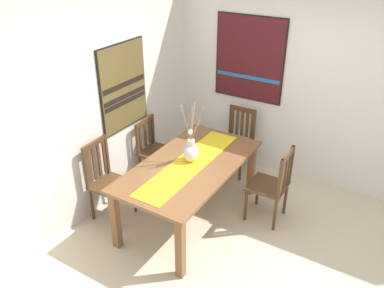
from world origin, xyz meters
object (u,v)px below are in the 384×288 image
at_px(chair_1, 237,139).
at_px(chair_3, 273,184).
at_px(chair_0, 154,150).
at_px(painting_on_side_wall, 249,59).
at_px(centerpiece_vase, 191,151).
at_px(dining_table, 190,171).
at_px(painting_on_back_wall, 123,87).
at_px(chair_2, 107,179).

bearing_deg(chair_1, chair_3, -134.15).
xyz_separation_m(chair_0, painting_on_side_wall, (1.11, -0.82, 1.10)).
height_order(centerpiece_vase, chair_3, centerpiece_vase).
xyz_separation_m(dining_table, painting_on_back_wall, (0.19, 1.07, 0.75)).
xyz_separation_m(chair_0, chair_1, (0.83, -0.84, 0.02)).
bearing_deg(painting_on_side_wall, chair_1, -175.61).
xyz_separation_m(centerpiece_vase, painting_on_side_wall, (1.52, 0.01, 0.68)).
bearing_deg(dining_table, chair_1, 0.41).
bearing_deg(chair_0, chair_2, 179.21).
relative_size(dining_table, chair_1, 2.01).
bearing_deg(chair_3, chair_1, 45.85).
relative_size(chair_1, chair_2, 0.94).
bearing_deg(painting_on_side_wall, centerpiece_vase, -179.56).
distance_m(dining_table, chair_3, 0.97).
height_order(chair_0, chair_2, chair_2).
relative_size(centerpiece_vase, painting_on_side_wall, 0.63).
bearing_deg(painting_on_back_wall, chair_1, -43.88).
height_order(centerpiece_vase, chair_1, centerpiece_vase).
xyz_separation_m(chair_0, chair_3, (0.02, -1.68, 0.02)).
distance_m(chair_2, painting_on_back_wall, 1.13).
xyz_separation_m(dining_table, chair_2, (-0.46, 0.86, -0.15)).
bearing_deg(painting_on_side_wall, chair_3, -141.80).
bearing_deg(chair_1, centerpiece_vase, 179.55).
bearing_deg(chair_1, chair_0, 134.66).
xyz_separation_m(chair_3, painting_on_side_wall, (1.09, 0.86, 1.08)).
relative_size(centerpiece_vase, chair_3, 0.76).
distance_m(painting_on_back_wall, painting_on_side_wall, 1.73).
relative_size(chair_0, chair_1, 0.96).
relative_size(chair_3, painting_on_back_wall, 0.88).
relative_size(dining_table, chair_0, 2.09).
bearing_deg(chair_2, painting_on_side_wall, -22.27).
xyz_separation_m(chair_3, painting_on_back_wall, (-0.29, 1.89, 0.92)).
relative_size(centerpiece_vase, chair_1, 0.78).
xyz_separation_m(dining_table, centerpiece_vase, (0.05, 0.02, 0.24)).
xyz_separation_m(chair_2, painting_on_back_wall, (0.65, 0.21, 0.90)).
xyz_separation_m(chair_1, painting_on_back_wall, (-1.10, 1.06, 0.92)).
relative_size(chair_2, painting_on_side_wall, 0.86).
xyz_separation_m(dining_table, chair_3, (0.48, -0.83, -0.17)).
bearing_deg(centerpiece_vase, dining_table, -160.52).
bearing_deg(chair_0, centerpiece_vase, -116.31).
xyz_separation_m(painting_on_back_wall, painting_on_side_wall, (1.38, -1.04, 0.16)).
height_order(chair_0, chair_3, chair_3).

